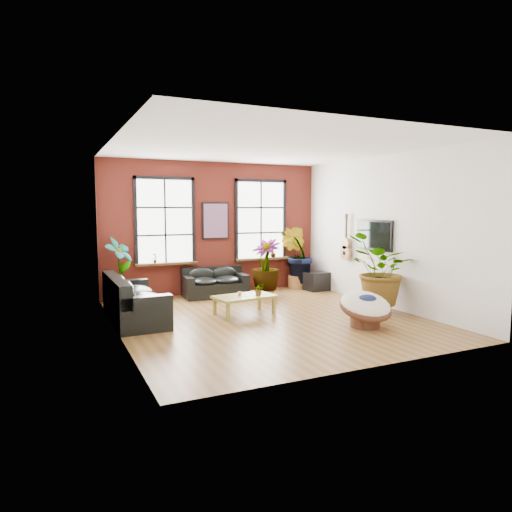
{
  "coord_description": "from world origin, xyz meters",
  "views": [
    {
      "loc": [
        -4.12,
        -8.33,
        2.28
      ],
      "look_at": [
        0.0,
        0.6,
        1.25
      ],
      "focal_mm": 32.0,
      "sensor_mm": 36.0,
      "label": 1
    }
  ],
  "objects": [
    {
      "name": "room",
      "position": [
        0.0,
        0.15,
        1.75
      ],
      "size": [
        6.04,
        6.54,
        3.54
      ],
      "color": "brown",
      "rests_on": "ground"
    },
    {
      "name": "sofa_back",
      "position": [
        -0.19,
        2.75,
        0.34
      ],
      "size": [
        1.67,
        0.87,
        0.75
      ],
      "rotation": [
        0.0,
        0.0,
        -0.05
      ],
      "color": "black",
      "rests_on": "ground"
    },
    {
      "name": "sofa_left",
      "position": [
        -2.6,
        0.99,
        0.41
      ],
      "size": [
        1.0,
        2.32,
        0.91
      ],
      "rotation": [
        0.0,
        0.0,
        1.59
      ],
      "color": "black",
      "rests_on": "ground"
    },
    {
      "name": "coffee_table",
      "position": [
        -0.3,
        0.55,
        0.36
      ],
      "size": [
        1.37,
        0.89,
        0.49
      ],
      "rotation": [
        0.0,
        0.0,
        0.13
      ],
      "color": "olive",
      "rests_on": "ground"
    },
    {
      "name": "papasan_chair",
      "position": [
        1.4,
        -1.39,
        0.38
      ],
      "size": [
        1.1,
        1.12,
        0.75
      ],
      "rotation": [
        0.0,
        0.0,
        -0.12
      ],
      "color": "#542E1E",
      "rests_on": "ground"
    },
    {
      "name": "poster",
      "position": [
        0.0,
        3.18,
        1.95
      ],
      "size": [
        0.74,
        0.06,
        0.98
      ],
      "color": "black",
      "rests_on": "room"
    },
    {
      "name": "tv_wall_unit",
      "position": [
        2.93,
        0.6,
        1.54
      ],
      "size": [
        0.13,
        1.86,
        1.2
      ],
      "color": "black",
      "rests_on": "room"
    },
    {
      "name": "media_box",
      "position": [
        2.69,
        2.37,
        0.26
      ],
      "size": [
        0.65,
        0.56,
        0.51
      ],
      "rotation": [
        0.0,
        0.0,
        0.08
      ],
      "color": "black",
      "rests_on": "ground"
    },
    {
      "name": "pot_back_left",
      "position": [
        -2.53,
        2.79,
        0.2
      ],
      "size": [
        0.59,
        0.59,
        0.41
      ],
      "rotation": [
        0.0,
        0.0,
        -0.05
      ],
      "color": "#A16B34",
      "rests_on": "ground"
    },
    {
      "name": "pot_back_right",
      "position": [
        2.36,
        2.92,
        0.18
      ],
      "size": [
        0.59,
        0.59,
        0.36
      ],
      "rotation": [
        0.0,
        0.0,
        -0.19
      ],
      "color": "#A16B34",
      "rests_on": "ground"
    },
    {
      "name": "pot_right_wall",
      "position": [
        2.42,
        -0.56,
        0.2
      ],
      "size": [
        0.57,
        0.57,
        0.4
      ],
      "rotation": [
        0.0,
        0.0,
        -0.06
      ],
      "color": "#A16B34",
      "rests_on": "ground"
    },
    {
      "name": "pot_mid",
      "position": [
        1.05,
        2.33,
        0.17
      ],
      "size": [
        0.52,
        0.52,
        0.34
      ],
      "rotation": [
        0.0,
        0.0,
        0.11
      ],
      "color": "#A16B34",
      "rests_on": "ground"
    },
    {
      "name": "floor_plant_back_left",
      "position": [
        -2.56,
        2.82,
        0.88
      ],
      "size": [
        0.92,
        0.89,
        1.45
      ],
      "primitive_type": "imported",
      "rotation": [
        0.0,
        0.0,
        0.71
      ],
      "color": "#194A13",
      "rests_on": "ground"
    },
    {
      "name": "floor_plant_back_right",
      "position": [
        2.36,
        2.95,
        0.97
      ],
      "size": [
        1.16,
        1.14,
        1.65
      ],
      "primitive_type": "imported",
      "rotation": [
        0.0,
        0.0,
        2.46
      ],
      "color": "#194A13",
      "rests_on": "ground"
    },
    {
      "name": "floor_plant_right_wall",
      "position": [
        2.44,
        -0.57,
        0.95
      ],
      "size": [
        1.79,
        1.69,
        1.58
      ],
      "primitive_type": "imported",
      "rotation": [
        0.0,
        0.0,
        3.55
      ],
      "color": "#194A13",
      "rests_on": "ground"
    },
    {
      "name": "floor_plant_mid",
      "position": [
        1.07,
        2.31,
        0.81
      ],
      "size": [
        1.03,
        1.03,
        1.34
      ],
      "primitive_type": "imported",
      "rotation": [
        0.0,
        0.0,
        5.27
      ],
      "color": "#194A13",
      "rests_on": "ground"
    },
    {
      "name": "table_plant",
      "position": [
        -0.02,
        0.41,
        0.54
      ],
      "size": [
        0.3,
        0.28,
        0.26
      ],
      "primitive_type": "imported",
      "rotation": [
        0.0,
        0.0,
        -0.4
      ],
      "color": "#194A13",
      "rests_on": "coffee_table"
    },
    {
      "name": "sill_plant_left",
      "position": [
        -1.65,
        3.13,
        1.04
      ],
      "size": [
        0.17,
        0.17,
        0.27
      ],
      "primitive_type": "imported",
      "rotation": [
        0.0,
        0.0,
        0.79
      ],
      "color": "#194A13",
      "rests_on": "room"
    },
    {
      "name": "sill_plant_right",
      "position": [
        1.7,
        3.13,
        1.04
      ],
      "size": [
        0.19,
        0.19,
        0.27
      ],
      "primitive_type": "imported",
      "rotation": [
        0.0,
        0.0,
        3.49
      ],
      "color": "#194A13",
      "rests_on": "room"
    }
  ]
}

